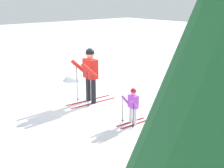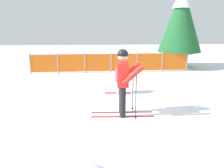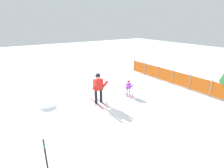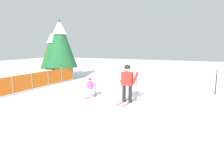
# 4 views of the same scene
# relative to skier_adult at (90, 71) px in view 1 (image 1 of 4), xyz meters

# --- Properties ---
(ground_plane) EXTENTS (60.00, 60.00, 0.00)m
(ground_plane) POSITION_rel_skier_adult_xyz_m (0.16, -0.17, -1.07)
(ground_plane) COLOR white
(skier_adult) EXTENTS (1.71, 0.78, 1.80)m
(skier_adult) POSITION_rel_skier_adult_xyz_m (0.00, 0.00, 0.00)
(skier_adult) COLOR maroon
(skier_adult) RESTS_ON ground_plane
(skier_child) EXTENTS (0.97, 0.51, 1.02)m
(skier_child) POSITION_rel_skier_adult_xyz_m (0.10, 2.10, -0.48)
(skier_child) COLOR maroon
(skier_child) RESTS_ON ground_plane
(snow_mound) EXTENTS (1.13, 0.96, 0.45)m
(snow_mound) POSITION_rel_skier_adult_xyz_m (-1.17, -2.61, -1.07)
(snow_mound) COLOR white
(snow_mound) RESTS_ON ground_plane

